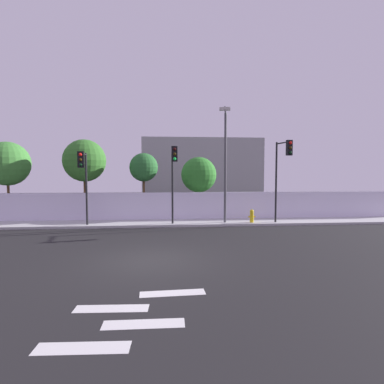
{
  "coord_description": "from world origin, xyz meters",
  "views": [
    {
      "loc": [
        0.6,
        -11.67,
        3.33
      ],
      "look_at": [
        2.13,
        6.5,
        2.16
      ],
      "focal_mm": 29.27,
      "sensor_mm": 36.0,
      "label": 1
    }
  ],
  "objects": [
    {
      "name": "traffic_light_center",
      "position": [
        -4.09,
        6.68,
        3.33
      ],
      "size": [
        0.35,
        1.8,
        4.31
      ],
      "color": "black",
      "rests_on": "sidewalk"
    },
    {
      "name": "roadside_tree_midleft",
      "position": [
        -5.01,
        10.64,
        4.11
      ],
      "size": [
        2.93,
        2.93,
        5.59
      ],
      "color": "brown",
      "rests_on": "ground"
    },
    {
      "name": "sidewalk",
      "position": [
        0.0,
        8.2,
        0.07
      ],
      "size": [
        36.0,
        2.4,
        0.15
      ],
      "primitive_type": "cube",
      "color": "#B2B2B2",
      "rests_on": "ground"
    },
    {
      "name": "roadside_tree_midright",
      "position": [
        -0.95,
        10.64,
        3.64
      ],
      "size": [
        2.01,
        2.01,
        4.66
      ],
      "color": "brown",
      "rests_on": "ground"
    },
    {
      "name": "traffic_light_right",
      "position": [
        7.69,
        6.82,
        3.83
      ],
      "size": [
        0.5,
        1.65,
        5.05
      ],
      "color": "black",
      "rests_on": "sidewalk"
    },
    {
      "name": "ground_plane",
      "position": [
        0.0,
        0.0,
        0.0
      ],
      "size": [
        80.0,
        80.0,
        0.0
      ],
      "primitive_type": "plane",
      "color": "black"
    },
    {
      "name": "street_lamp_curbside",
      "position": [
        4.27,
        7.44,
        4.23
      ],
      "size": [
        0.83,
        2.27,
        6.84
      ],
      "color": "#4C4C51",
      "rests_on": "sidewalk"
    },
    {
      "name": "fire_hydrant",
      "position": [
        6.0,
        7.53,
        0.59
      ],
      "size": [
        0.44,
        0.26,
        0.83
      ],
      "color": "gold",
      "rests_on": "sidewalk"
    },
    {
      "name": "low_building_distant",
      "position": [
        4.55,
        23.49,
        3.46
      ],
      "size": [
        12.75,
        6.0,
        6.92
      ],
      "primitive_type": "cube",
      "color": "#A0A0A0",
      "rests_on": "ground"
    },
    {
      "name": "perimeter_wall",
      "position": [
        0.0,
        9.49,
        1.05
      ],
      "size": [
        36.0,
        0.18,
        1.8
      ],
      "primitive_type": "cube",
      "color": "silver",
      "rests_on": "sidewalk"
    },
    {
      "name": "crosswalk_marking",
      "position": [
        -0.21,
        -4.53,
        0.0
      ],
      "size": [
        3.58,
        3.07,
        0.01
      ],
      "color": "silver",
      "rests_on": "ground"
    },
    {
      "name": "roadside_tree_leftmost",
      "position": [
        -10.14,
        10.64,
        3.89
      ],
      "size": [
        2.99,
        2.99,
        5.39
      ],
      "color": "brown",
      "rests_on": "ground"
    },
    {
      "name": "roadside_tree_rightmost",
      "position": [
        2.97,
        10.64,
        3.13
      ],
      "size": [
        2.53,
        2.53,
        4.4
      ],
      "color": "brown",
      "rests_on": "ground"
    },
    {
      "name": "traffic_light_left",
      "position": [
        1.07,
        7.03,
        3.56
      ],
      "size": [
        0.36,
        1.21,
        4.68
      ],
      "color": "black",
      "rests_on": "sidewalk"
    }
  ]
}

